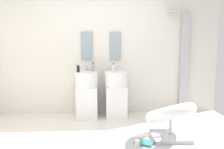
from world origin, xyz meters
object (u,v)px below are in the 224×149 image
Objects in this scene: magazine_teal at (144,143)px; soap_bottle_clear at (114,68)px; shower_column at (183,60)px; soap_bottle_grey at (93,67)px; pedestal_sink_left at (87,94)px; lounge_chair at (171,116)px; pedestal_sink_right at (116,93)px; soap_bottle_black at (78,69)px; coffee_mug at (137,143)px.

magazine_teal is 1.56m from soap_bottle_clear.
shower_column is 2.12m from magazine_teal.
soap_bottle_clear is (-1.44, -0.29, -0.11)m from shower_column.
soap_bottle_grey is at bearing 147.66° from magazine_teal.
pedestal_sink_left is 1.71m from lounge_chair.
pedestal_sink_right is 1.33m from lounge_chair.
pedestal_sink_left is at bearing 180.00° from pedestal_sink_right.
soap_bottle_black is (-0.72, -0.02, 0.49)m from pedestal_sink_right.
coffee_mug is at bearing -60.61° from pedestal_sink_left.
pedestal_sink_left is 2.06m from shower_column.
lounge_chair is at bearing -56.43° from pedestal_sink_right.
soap_bottle_clear is at bearing -168.54° from shower_column.
soap_bottle_grey is at bearing 171.16° from pedestal_sink_right.
soap_bottle_black is at bearing 124.51° from coffee_mug.
soap_bottle_clear reaches higher than magazine_teal.
soap_bottle_grey reaches higher than coffee_mug.
soap_bottle_clear reaches higher than coffee_mug.
lounge_chair is at bearing -44.91° from soap_bottle_grey.
shower_column is 11.63× the size of soap_bottle_grey.
soap_bottle_grey reaches higher than lounge_chair.
soap_bottle_grey reaches higher than soap_bottle_black.
magazine_teal is (-0.44, -0.19, -0.32)m from lounge_chair.
soap_bottle_clear is (-0.35, 1.20, 0.94)m from magazine_teal.
shower_column is at bearing 5.64° from pedestal_sink_left.
shower_column reaches higher than coffee_mug.
magazine_teal is at bearing -51.50° from soap_bottle_black.
pedestal_sink_right is 0.52m from soap_bottle_clear.
soap_bottle_clear is (-0.25, 1.25, 0.92)m from coffee_mug.
shower_column is at bearing 52.25° from coffee_mug.
shower_column is 1.47m from soap_bottle_clear.
shower_column is at bearing 11.46° from soap_bottle_clear.
soap_bottle_clear is (-0.79, 1.01, 0.62)m from lounge_chair.
shower_column is 2.12m from soap_bottle_black.
soap_bottle_black is (-1.02, 1.28, 0.92)m from magazine_teal.
lounge_chair is 1.92m from soap_bottle_black.
lounge_chair is (0.73, -1.11, -0.11)m from pedestal_sink_right.
pedestal_sink_left is 1.00× the size of pedestal_sink_right.
soap_bottle_clear reaches higher than pedestal_sink_right.
soap_bottle_black is at bearing -178.59° from pedestal_sink_right.
lounge_chair is (1.30, -1.11, -0.11)m from pedestal_sink_left.
magazine_teal is 1.82m from soap_bottle_grey.
lounge_chair is at bearing -36.76° from soap_bottle_black.
lounge_chair is at bearing -40.35° from pedestal_sink_left.
lounge_chair is 5.97× the size of soap_bottle_grey.
soap_bottle_grey is (-1.18, 1.18, 0.62)m from lounge_chair.
shower_column is at bearing 83.13° from magazine_teal.
magazine_teal is 0.12m from coffee_mug.
coffee_mug is (0.76, -1.35, -0.41)m from pedestal_sink_left.
shower_column is 2.20m from coffee_mug.
pedestal_sink_left is at bearing 152.85° from magazine_teal.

